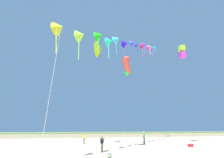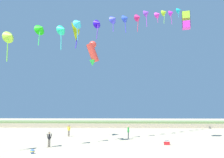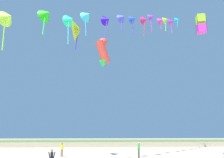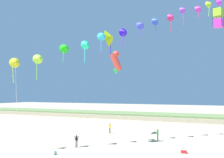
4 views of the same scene
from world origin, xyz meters
TOP-DOWN VIEW (x-y plane):
  - dune_ridge at (0.00, 40.81)m, footprint 120.00×11.00m
  - person_near_left at (4.01, 13.25)m, footprint 0.23×0.60m
  - person_near_right at (-3.89, 5.97)m, footprint 0.51×0.22m
  - person_mid_center at (-4.40, 16.48)m, footprint 0.56×0.22m
  - kite_banner_string at (2.88, 13.00)m, footprint 23.79×25.79m
  - large_kite_low_lead at (-0.07, 8.83)m, footprint 1.77×1.51m
  - large_kite_mid_trail at (11.64, 12.29)m, footprint 1.20×1.20m
  - large_kite_high_solo at (-2.95, 13.56)m, footprint 1.70×2.75m
  - beach_cooler at (7.96, 8.25)m, footprint 0.58×0.41m
  - beach_ball at (-4.09, 2.25)m, footprint 0.36×0.36m

SIDE VIEW (x-z plane):
  - beach_ball at x=-4.09m, z-range 0.00..0.36m
  - beach_cooler at x=7.96m, z-range -0.02..0.45m
  - dune_ridge at x=0.00m, z-range 0.00..1.32m
  - person_near_right at x=-3.89m, z-range 0.12..1.59m
  - person_mid_center at x=-4.40m, z-range 0.12..1.72m
  - person_near_left at x=4.01m, z-range 0.13..1.85m
  - large_kite_low_lead at x=-0.07m, z-range 8.79..11.71m
  - large_kite_high_solo at x=-2.95m, z-range 12.60..16.42m
  - large_kite_mid_trail at x=11.64m, z-range 14.12..16.33m
  - kite_banner_string at x=2.88m, z-range 4.36..27.40m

